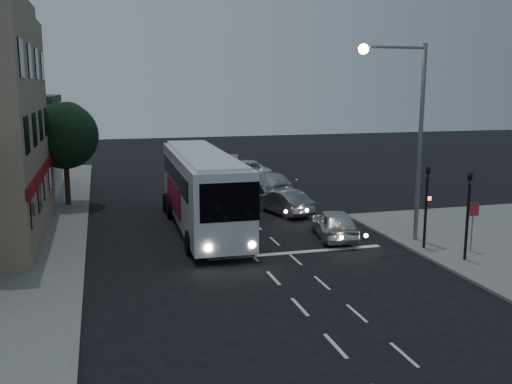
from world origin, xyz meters
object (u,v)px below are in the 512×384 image
object	(u,v)px
traffic_signal_side	(468,206)
car_extra	(229,163)
car_sedan_c	(244,170)
regulatory_sign	(473,218)
traffic_signal_main	(427,197)
streetlight	(409,120)
tour_bus	(202,187)
car_suv	(334,224)
street_tree	(64,133)
car_sedan_b	(269,184)
car_sedan_a	(283,202)

from	to	relation	value
traffic_signal_side	car_extra	bearing A→B (deg)	97.89
car_sedan_c	regulatory_sign	xyz separation A→B (m)	(4.81, -21.52, 0.77)
car_sedan_c	regulatory_sign	distance (m)	22.06
traffic_signal_main	streetlight	xyz separation A→B (m)	(-0.26, 1.42, 3.31)
tour_bus	car_suv	distance (m)	6.99
regulatory_sign	tour_bus	bearing A→B (deg)	143.82
traffic_signal_main	regulatory_sign	distance (m)	2.14
streetlight	street_tree	xyz separation A→B (m)	(-15.55, 12.82, -1.23)
traffic_signal_side	streetlight	distance (m)	4.84
car_extra	streetlight	size ratio (longest dim) A/B	0.49
car_sedan_b	tour_bus	bearing A→B (deg)	47.69
car_suv	streetlight	bearing A→B (deg)	160.43
car_extra	traffic_signal_main	bearing A→B (deg)	109.39
tour_bus	street_tree	bearing A→B (deg)	133.88
car_suv	car_sedan_c	bearing A→B (deg)	-79.62
car_sedan_a	car_extra	bearing A→B (deg)	-107.22
car_sedan_c	car_extra	distance (m)	5.22
tour_bus	traffic_signal_main	xyz separation A→B (m)	(8.83, -6.68, 0.27)
car_suv	streetlight	world-z (taller)	streetlight
car_sedan_a	streetlight	world-z (taller)	streetlight
tour_bus	street_tree	xyz separation A→B (m)	(-6.98, 7.56, 2.35)
car_sedan_c	street_tree	xyz separation A→B (m)	(-12.70, -6.26, 3.68)
car_sedan_b	street_tree	distance (m)	13.36
car_sedan_a	traffic_signal_side	xyz separation A→B (m)	(4.47, -10.73, 1.72)
car_extra	streetlight	xyz separation A→B (m)	(2.88, -24.30, 5.00)
car_sedan_c	traffic_signal_main	xyz separation A→B (m)	(3.11, -20.51, 1.60)
car_suv	tour_bus	bearing A→B (deg)	-22.18
regulatory_sign	car_sedan_c	bearing A→B (deg)	102.60
car_sedan_b	traffic_signal_side	world-z (taller)	traffic_signal_side
car_sedan_b	streetlight	distance (m)	14.11
car_sedan_a	traffic_signal_main	world-z (taller)	traffic_signal_main
car_sedan_a	car_extra	world-z (taller)	car_extra
car_sedan_b	traffic_signal_main	size ratio (longest dim) A/B	1.30
street_tree	regulatory_sign	bearing A→B (deg)	-41.08
car_extra	regulatory_sign	bearing A→B (deg)	112.69
regulatory_sign	streetlight	world-z (taller)	streetlight
car_suv	car_sedan_b	bearing A→B (deg)	-80.16
traffic_signal_side	regulatory_sign	xyz separation A→B (m)	(1.00, 0.96, -0.82)
car_sedan_c	car_extra	world-z (taller)	car_sedan_c
tour_bus	streetlight	xyz separation A→B (m)	(8.57, -5.26, 3.59)
regulatory_sign	street_tree	world-z (taller)	street_tree
car_sedan_a	car_suv	bearing A→B (deg)	82.01
car_sedan_c	streetlight	xyz separation A→B (m)	(2.85, -19.08, 4.91)
car_suv	regulatory_sign	world-z (taller)	regulatory_sign
traffic_signal_side	car_sedan_a	bearing A→B (deg)	112.61
car_extra	traffic_signal_main	xyz separation A→B (m)	(3.14, -25.73, 1.69)
tour_bus	car_sedan_a	xyz separation A→B (m)	(5.06, 2.07, -1.45)
car_sedan_a	traffic_signal_main	bearing A→B (deg)	98.19
car_extra	traffic_signal_side	size ratio (longest dim) A/B	1.08
streetlight	street_tree	distance (m)	20.19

